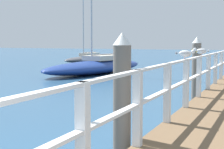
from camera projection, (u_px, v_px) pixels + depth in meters
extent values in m
cube|color=white|center=(83.00, 136.00, 3.56)|extent=(0.12, 0.12, 1.11)
cube|color=white|center=(137.00, 108.00, 5.05)|extent=(0.12, 0.12, 1.11)
cube|color=white|center=(167.00, 93.00, 6.54)|extent=(0.12, 0.12, 1.11)
cube|color=white|center=(186.00, 83.00, 8.03)|extent=(0.12, 0.12, 1.11)
cube|color=white|center=(199.00, 77.00, 9.52)|extent=(0.12, 0.12, 1.11)
cube|color=white|center=(208.00, 72.00, 11.00)|extent=(0.12, 0.12, 1.11)
cube|color=white|center=(215.00, 68.00, 12.49)|extent=(0.12, 0.12, 1.11)
cube|color=white|center=(221.00, 65.00, 13.98)|extent=(0.12, 0.12, 1.11)
cube|color=white|center=(209.00, 55.00, 10.95)|extent=(0.10, 19.61, 0.04)
cube|color=white|center=(208.00, 70.00, 11.00)|extent=(0.10, 19.61, 0.04)
cylinder|color=#6B6056|center=(122.00, 106.00, 5.52)|extent=(0.28, 0.28, 1.90)
cone|color=white|center=(122.00, 39.00, 5.42)|extent=(0.29, 0.29, 0.20)
cylinder|color=#6B6056|center=(196.00, 73.00, 11.21)|extent=(0.28, 0.28, 1.90)
cone|color=white|center=(197.00, 40.00, 11.11)|extent=(0.29, 0.29, 0.20)
ellipsoid|color=white|center=(185.00, 54.00, 7.81)|extent=(0.30, 0.20, 0.15)
sphere|color=white|center=(193.00, 52.00, 7.79)|extent=(0.09, 0.09, 0.09)
cone|color=gold|center=(196.00, 52.00, 7.78)|extent=(0.05, 0.04, 0.02)
cone|color=#939399|center=(177.00, 53.00, 7.84)|extent=(0.10, 0.09, 0.07)
ellipsoid|color=#939399|center=(185.00, 52.00, 7.81)|extent=(0.26, 0.23, 0.04)
cylinder|color=tan|center=(184.00, 58.00, 7.85)|extent=(0.01, 0.01, 0.05)
cylinder|color=tan|center=(185.00, 58.00, 7.80)|extent=(0.01, 0.01, 0.05)
ellipsoid|color=white|center=(201.00, 51.00, 9.71)|extent=(0.30, 0.19, 0.15)
sphere|color=white|center=(195.00, 50.00, 9.73)|extent=(0.09, 0.09, 0.09)
cone|color=gold|center=(192.00, 50.00, 9.75)|extent=(0.05, 0.03, 0.02)
cone|color=#939399|center=(208.00, 51.00, 9.68)|extent=(0.09, 0.09, 0.07)
ellipsoid|color=#939399|center=(201.00, 50.00, 9.70)|extent=(0.26, 0.22, 0.04)
cylinder|color=tan|center=(202.00, 55.00, 9.69)|extent=(0.01, 0.01, 0.05)
cylinder|color=tan|center=(201.00, 55.00, 9.74)|extent=(0.01, 0.01, 0.05)
ellipsoid|color=navy|center=(96.00, 67.00, 21.31)|extent=(4.21, 9.11, 0.78)
cylinder|color=#B2B2B7|center=(107.00, 54.00, 22.13)|extent=(0.69, 3.03, 0.08)
cube|color=beige|center=(107.00, 57.00, 22.11)|extent=(2.01, 3.38, 0.30)
ellipsoid|color=#4C4C51|center=(85.00, 59.00, 32.68)|extent=(2.27, 6.21, 0.55)
cylinder|color=#B2B2B7|center=(83.00, 16.00, 32.05)|extent=(0.10, 0.10, 7.34)
cylinder|color=#B2B2B7|center=(90.00, 52.00, 33.28)|extent=(0.28, 2.13, 0.08)
cube|color=beige|center=(90.00, 54.00, 33.28)|extent=(1.16, 2.27, 0.30)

